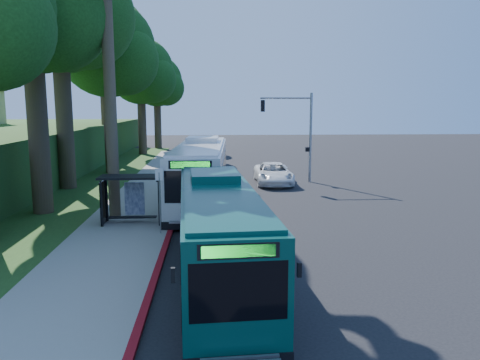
{
  "coord_description": "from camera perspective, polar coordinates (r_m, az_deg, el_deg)",
  "views": [
    {
      "loc": [
        -2.96,
        -26.43,
        6.05
      ],
      "look_at": [
        -1.31,
        1.0,
        1.65
      ],
      "focal_mm": 35.0,
      "sensor_mm": 36.0,
      "label": 1
    }
  ],
  "objects": [
    {
      "name": "pickup",
      "position": [
        36.35,
        4.09,
        0.8
      ],
      "size": [
        2.77,
        5.88,
        1.62
      ],
      "primitive_type": "imported",
      "rotation": [
        0.0,
        0.0,
        -0.01
      ],
      "color": "white",
      "rests_on": "ground"
    },
    {
      "name": "ground",
      "position": [
        27.27,
        2.87,
        -3.72
      ],
      "size": [
        140.0,
        140.0,
        0.0
      ],
      "primitive_type": "plane",
      "color": "black",
      "rests_on": "ground"
    },
    {
      "name": "tree_1",
      "position": [
        36.56,
        -21.14,
        19.05
      ],
      "size": [
        10.5,
        10.0,
        18.26
      ],
      "color": "#382B1E",
      "rests_on": "ground"
    },
    {
      "name": "tree_4",
      "position": [
        59.13,
        -11.94,
        12.48
      ],
      "size": [
        8.4,
        8.0,
        14.14
      ],
      "color": "#382B1E",
      "rests_on": "ground"
    },
    {
      "name": "white_bus",
      "position": [
        28.98,
        -4.8,
        0.95
      ],
      "size": [
        3.51,
        13.54,
        4.0
      ],
      "rotation": [
        0.0,
        0.0,
        -0.05
      ],
      "color": "silver",
      "rests_on": "ground"
    },
    {
      "name": "red_curb",
      "position": [
        23.3,
        -8.4,
        -5.88
      ],
      "size": [
        0.25,
        30.0,
        0.13
      ],
      "primitive_type": "cube",
      "color": "maroon",
      "rests_on": "ground"
    },
    {
      "name": "traffic_signal_pole",
      "position": [
        37.08,
        7.07,
        6.52
      ],
      "size": [
        4.1,
        0.3,
        7.0
      ],
      "color": "gray",
      "rests_on": "ground"
    },
    {
      "name": "grass_verge",
      "position": [
        33.54,
        -20.82,
        -1.84
      ],
      "size": [
        8.0,
        70.0,
        0.06
      ],
      "primitive_type": "cube",
      "color": "#234719",
      "rests_on": "ground"
    },
    {
      "name": "stop_sign_pole",
      "position": [
        21.93,
        -9.78,
        -1.45
      ],
      "size": [
        0.35,
        0.06,
        3.17
      ],
      "color": "gray",
      "rests_on": "ground"
    },
    {
      "name": "tree_2",
      "position": [
        43.57,
        -15.79,
        14.61
      ],
      "size": [
        8.82,
        8.4,
        15.12
      ],
      "color": "#382B1E",
      "rests_on": "ground"
    },
    {
      "name": "sidewalk",
      "position": [
        27.44,
        -12.49,
        -3.72
      ],
      "size": [
        4.5,
        70.0,
        0.12
      ],
      "primitive_type": "cube",
      "color": "gray",
      "rests_on": "ground"
    },
    {
      "name": "tree_3",
      "position": [
        51.92,
        -16.16,
        15.32
      ],
      "size": [
        10.08,
        9.6,
        17.28
      ],
      "color": "#382B1E",
      "rests_on": "ground"
    },
    {
      "name": "bus_shelter",
      "position": [
        24.33,
        -13.57,
        -1.2
      ],
      "size": [
        3.2,
        1.51,
        2.55
      ],
      "color": "black",
      "rests_on": "ground"
    },
    {
      "name": "tree_5",
      "position": [
        66.89,
        -10.05,
        11.47
      ],
      "size": [
        7.35,
        7.0,
        12.86
      ],
      "color": "#382B1E",
      "rests_on": "ground"
    },
    {
      "name": "tree_0",
      "position": [
        28.52,
        -24.07,
        18.76
      ],
      "size": [
        8.4,
        8.0,
        15.7
      ],
      "color": "#382B1E",
      "rests_on": "ground"
    },
    {
      "name": "teal_bus",
      "position": [
        16.38,
        -2.67,
        -6.19
      ],
      "size": [
        3.26,
        12.03,
        3.55
      ],
      "rotation": [
        0.0,
        0.0,
        0.06
      ],
      "color": "#0B3E37",
      "rests_on": "ground"
    }
  ]
}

